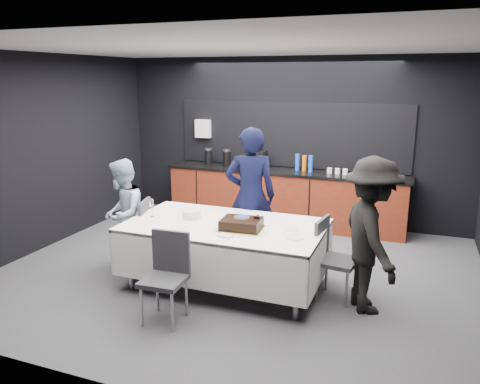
# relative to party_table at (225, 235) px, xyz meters

# --- Properties ---
(ground) EXTENTS (6.00, 6.00, 0.00)m
(ground) POSITION_rel_party_table_xyz_m (0.00, 0.40, -0.64)
(ground) COLOR #47474C
(ground) RESTS_ON ground
(room_shell) EXTENTS (6.04, 5.04, 2.82)m
(room_shell) POSITION_rel_party_table_xyz_m (0.00, 0.40, 1.22)
(room_shell) COLOR white
(room_shell) RESTS_ON ground
(kitchenette) EXTENTS (4.10, 0.64, 2.05)m
(kitchenette) POSITION_rel_party_table_xyz_m (-0.02, 2.62, -0.10)
(kitchenette) COLOR #5C1C0E
(kitchenette) RESTS_ON ground
(party_table) EXTENTS (2.32, 1.32, 0.78)m
(party_table) POSITION_rel_party_table_xyz_m (0.00, 0.00, 0.00)
(party_table) COLOR #99999E
(party_table) RESTS_ON ground
(cake_assembly) EXTENTS (0.51, 0.43, 0.16)m
(cake_assembly) POSITION_rel_party_table_xyz_m (0.25, -0.11, 0.20)
(cake_assembly) COLOR gold
(cake_assembly) RESTS_ON party_table
(plate_stack) EXTENTS (0.22, 0.22, 0.10)m
(plate_stack) POSITION_rel_party_table_xyz_m (-0.47, 0.06, 0.19)
(plate_stack) COLOR white
(plate_stack) RESTS_ON party_table
(loose_plate_near) EXTENTS (0.21, 0.21, 0.01)m
(loose_plate_near) POSITION_rel_party_table_xyz_m (-0.41, -0.36, 0.14)
(loose_plate_near) COLOR white
(loose_plate_near) RESTS_ON party_table
(loose_plate_right_a) EXTENTS (0.18, 0.18, 0.01)m
(loose_plate_right_a) POSITION_rel_party_table_xyz_m (0.78, 0.09, 0.14)
(loose_plate_right_a) COLOR white
(loose_plate_right_a) RESTS_ON party_table
(loose_plate_right_b) EXTENTS (0.19, 0.19, 0.01)m
(loose_plate_right_b) POSITION_rel_party_table_xyz_m (0.90, -0.18, 0.14)
(loose_plate_right_b) COLOR white
(loose_plate_right_b) RESTS_ON party_table
(loose_plate_far) EXTENTS (0.19, 0.19, 0.01)m
(loose_plate_far) POSITION_rel_party_table_xyz_m (0.04, 0.38, 0.14)
(loose_plate_far) COLOR white
(loose_plate_far) RESTS_ON party_table
(fork_pile) EXTENTS (0.18, 0.13, 0.03)m
(fork_pile) POSITION_rel_party_table_xyz_m (0.19, -0.43, 0.15)
(fork_pile) COLOR white
(fork_pile) RESTS_ON party_table
(champagne_flute) EXTENTS (0.06, 0.06, 0.22)m
(champagne_flute) POSITION_rel_party_table_xyz_m (-0.95, -0.06, 0.30)
(champagne_flute) COLOR white
(champagne_flute) RESTS_ON party_table
(chair_left) EXTENTS (0.51, 0.51, 0.92)m
(chair_left) POSITION_rel_party_table_xyz_m (-1.27, 0.08, -0.11)
(chair_left) COLOR #303035
(chair_left) RESTS_ON ground
(chair_right) EXTENTS (0.47, 0.47, 0.92)m
(chair_right) POSITION_rel_party_table_xyz_m (1.23, 0.14, -0.11)
(chair_right) COLOR #303035
(chair_right) RESTS_ON ground
(chair_near) EXTENTS (0.44, 0.44, 0.92)m
(chair_near) POSITION_rel_party_table_xyz_m (-0.26, -0.94, -0.11)
(chair_near) COLOR #303035
(chair_near) RESTS_ON ground
(person_center) EXTENTS (0.79, 0.65, 1.84)m
(person_center) POSITION_rel_party_table_xyz_m (0.03, 0.82, 0.28)
(person_center) COLOR black
(person_center) RESTS_ON ground
(person_left) EXTENTS (0.75, 0.85, 1.44)m
(person_left) POSITION_rel_party_table_xyz_m (-1.46, 0.06, 0.08)
(person_left) COLOR #A6BCD0
(person_left) RESTS_ON ground
(person_right) EXTENTS (1.03, 1.25, 1.68)m
(person_right) POSITION_rel_party_table_xyz_m (1.67, 0.00, 0.20)
(person_right) COLOR black
(person_right) RESTS_ON ground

